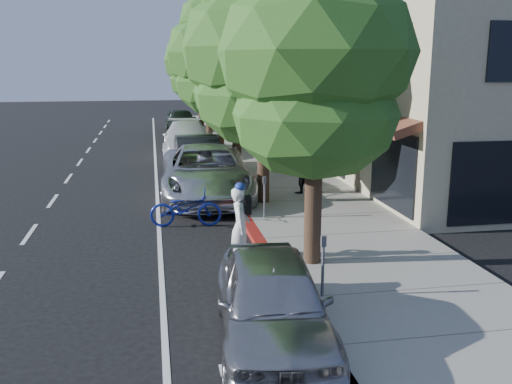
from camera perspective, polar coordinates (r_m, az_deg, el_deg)
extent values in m
plane|color=black|center=(15.26, 0.27, -5.19)|extent=(120.00, 120.00, 0.00)
cube|color=gray|center=(23.27, 2.23, 1.32)|extent=(4.60, 56.00, 0.15)
cube|color=#9E998E|center=(22.89, -3.40, 1.11)|extent=(0.30, 56.00, 0.15)
cube|color=maroon|center=(16.17, -0.38, -3.85)|extent=(0.32, 4.00, 0.15)
cube|color=#C0B793|center=(34.53, 10.70, 10.61)|extent=(10.00, 36.00, 7.00)
cylinder|color=black|center=(13.19, 5.72, -1.81)|extent=(0.40, 0.40, 2.80)
ellipsoid|color=#1C5118|center=(12.81, 5.94, 7.75)|extent=(3.74, 3.74, 2.99)
ellipsoid|color=#1C5118|center=(12.77, 6.08, 13.83)|extent=(4.40, 4.40, 3.52)
cylinder|color=black|center=(18.89, 0.74, 2.90)|extent=(0.40, 0.40, 2.92)
ellipsoid|color=#1C5118|center=(18.63, 0.76, 9.87)|extent=(4.54, 4.54, 3.63)
ellipsoid|color=#1C5118|center=(18.61, 0.77, 14.23)|extent=(5.35, 5.35, 4.28)
cylinder|color=black|center=(24.75, -1.92, 5.02)|extent=(0.40, 0.40, 2.71)
ellipsoid|color=#1C5118|center=(24.55, -1.96, 9.95)|extent=(3.77, 3.77, 3.02)
ellipsoid|color=#1C5118|center=(24.52, -1.99, 13.03)|extent=(4.44, 4.44, 3.55)
ellipsoid|color=#1C5118|center=(24.56, -2.01, 16.28)|extent=(3.33, 3.33, 2.66)
cylinder|color=black|center=(30.64, -3.58, 6.73)|extent=(0.40, 0.40, 2.93)
ellipsoid|color=#1C5118|center=(30.48, -3.64, 11.04)|extent=(4.80, 4.80, 3.84)
ellipsoid|color=#1C5118|center=(30.47, -3.68, 13.72)|extent=(5.65, 5.65, 4.52)
ellipsoid|color=#1C5118|center=(30.53, -3.72, 16.55)|extent=(4.23, 4.23, 3.39)
cylinder|color=black|center=(36.60, -4.69, 7.42)|extent=(0.40, 0.40, 2.57)
ellipsoid|color=#1C5118|center=(36.46, -4.75, 10.59)|extent=(3.53, 3.53, 2.82)
ellipsoid|color=#1C5118|center=(36.43, -4.79, 12.55)|extent=(4.15, 4.15, 3.32)
ellipsoid|color=#1C5118|center=(36.45, -4.83, 14.64)|extent=(3.11, 3.11, 2.49)
cylinder|color=black|center=(42.54, -5.51, 8.28)|extent=(0.40, 0.40, 2.75)
ellipsoid|color=#1C5118|center=(42.43, -5.57, 11.20)|extent=(4.58, 4.58, 3.67)
ellipsoid|color=#1C5118|center=(42.41, -5.61, 13.01)|extent=(5.39, 5.39, 4.31)
ellipsoid|color=#1C5118|center=(42.44, -5.65, 14.92)|extent=(4.04, 4.04, 3.23)
imported|color=white|center=(13.56, -1.57, -3.39)|extent=(0.56, 0.75, 1.86)
imported|color=#162498|center=(16.82, -7.03, -1.62)|extent=(2.15, 0.92, 1.10)
imported|color=silver|center=(20.20, -5.02, 1.96)|extent=(3.32, 6.75, 1.84)
imported|color=black|center=(24.12, -5.84, 3.53)|extent=(1.82, 5.13, 1.69)
imported|color=white|center=(29.56, -6.89, 5.27)|extent=(2.69, 6.08, 1.74)
imported|color=black|center=(40.32, -7.47, 7.14)|extent=(2.30, 4.77, 1.57)
imported|color=#9F9FA4|center=(9.79, 1.65, -10.92)|extent=(2.25, 4.73, 1.56)
imported|color=black|center=(20.36, 4.42, 2.06)|extent=(0.96, 0.92, 1.55)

